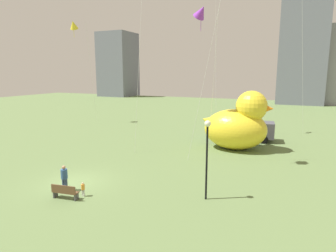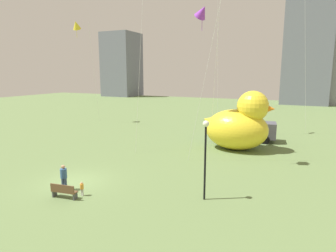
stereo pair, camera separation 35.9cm
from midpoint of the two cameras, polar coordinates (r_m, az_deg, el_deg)
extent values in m
plane|color=#607946|center=(21.25, -18.22, -10.55)|extent=(140.00, 140.00, 0.00)
cube|color=brown|center=(18.82, -19.99, -12.06)|extent=(1.66, 0.66, 0.06)
cube|color=brown|center=(18.58, -20.40, -11.53)|extent=(1.61, 0.27, 0.45)
cube|color=#47474C|center=(19.32, -21.73, -12.30)|extent=(0.13, 0.38, 0.39)
cube|color=#47474C|center=(18.51, -18.08, -13.08)|extent=(0.13, 0.38, 0.39)
cylinder|color=#38476B|center=(20.04, -20.30, -10.71)|extent=(0.19, 0.19, 0.82)
cylinder|color=#38476B|center=(19.91, -19.86, -10.83)|extent=(0.19, 0.19, 0.82)
cylinder|color=#33598C|center=(19.73, -20.21, -8.82)|extent=(0.41, 0.41, 0.62)
sphere|color=#A87C5B|center=(19.60, -20.29, -7.64)|extent=(0.24, 0.24, 0.24)
cylinder|color=silver|center=(18.92, -16.97, -12.41)|extent=(0.10, 0.10, 0.44)
cylinder|color=silver|center=(18.85, -16.71, -12.48)|extent=(0.10, 0.10, 0.44)
cylinder|color=gold|center=(18.75, -16.90, -11.37)|extent=(0.22, 0.22, 0.33)
sphere|color=#D8AD8C|center=(18.67, -16.94, -10.73)|extent=(0.13, 0.13, 0.13)
ellipsoid|color=yellow|center=(29.12, 12.68, -0.62)|extent=(6.05, 4.47, 3.95)
sphere|color=yellow|center=(28.54, 15.72, 3.76)|extent=(2.95, 2.95, 2.95)
cone|color=orange|center=(28.40, 18.35, 3.29)|extent=(1.33, 1.33, 1.33)
cone|color=yellow|center=(29.61, 7.74, 1.01)|extent=(1.81, 1.58, 1.90)
cylinder|color=black|center=(17.16, 6.99, -7.31)|extent=(0.12, 0.12, 4.42)
sphere|color=#EAEACC|center=(16.60, 7.17, 0.48)|extent=(0.37, 0.37, 0.37)
cube|color=#264CA5|center=(33.25, 13.21, 0.14)|extent=(4.57, 2.81, 2.40)
cube|color=#4C4C56|center=(33.27, 18.35, -0.74)|extent=(1.95, 2.49, 1.68)
cylinder|color=black|center=(33.43, 17.93, -2.14)|extent=(1.18, 2.49, 0.90)
cylinder|color=black|center=(33.55, 11.55, -1.80)|extent=(1.18, 2.49, 0.90)
cube|color=slate|center=(97.02, -9.87, 11.74)|extent=(9.97, 10.19, 19.93)
cube|color=slate|center=(79.08, 24.88, 14.00)|extent=(10.42, 11.18, 27.35)
cube|color=gray|center=(81.39, 28.89, 10.32)|extent=(11.80, 11.38, 18.22)
cylinder|color=silver|center=(38.32, 24.64, 12.35)|extent=(1.56, 1.58, 18.67)
cylinder|color=silver|center=(28.65, 8.53, 8.42)|extent=(1.23, 2.38, 12.96)
cone|color=purple|center=(28.94, 6.14, 21.39)|extent=(1.90, 1.77, 1.55)
cylinder|color=purple|center=(28.78, 6.11, 19.63)|extent=(0.04, 0.04, 1.60)
cylinder|color=silver|center=(27.51, -6.07, 13.57)|extent=(0.31, 1.85, 17.93)
cylinder|color=silver|center=(44.30, -14.96, 9.55)|extent=(2.00, 4.01, 14.06)
cone|color=yellow|center=(45.31, -18.29, 18.32)|extent=(1.55, 1.79, 1.50)
cylinder|color=yellow|center=(45.19, -18.22, 17.19)|extent=(0.04, 0.04, 1.60)
cylinder|color=silver|center=(23.84, 6.85, 9.93)|extent=(2.73, 0.29, 14.50)
cylinder|color=silver|center=(34.62, 9.06, 15.50)|extent=(0.49, 0.84, 21.14)
camera|label=1|loc=(0.18, -90.46, -0.08)|focal=31.06mm
camera|label=2|loc=(0.18, 89.54, 0.08)|focal=31.06mm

